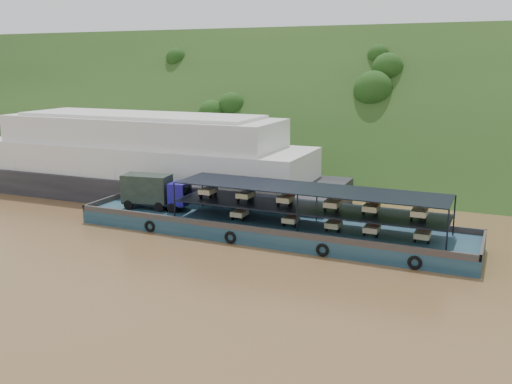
% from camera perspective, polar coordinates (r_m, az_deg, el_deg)
% --- Properties ---
extents(ground, '(160.00, 160.00, 0.00)m').
position_cam_1_polar(ground, '(49.43, 0.70, -4.54)').
color(ground, brown).
rests_on(ground, ground).
extents(hillside, '(140.00, 39.60, 39.60)m').
position_cam_1_polar(hillside, '(82.81, 10.66, 2.34)').
color(hillside, '#1A3312').
rests_on(hillside, ground).
extents(cargo_barge, '(35.00, 7.18, 4.54)m').
position_cam_1_polar(cargo_barge, '(49.95, 0.49, -3.03)').
color(cargo_barge, '#132D44').
rests_on(cargo_barge, ground).
extents(passenger_ferry, '(45.86, 12.40, 9.24)m').
position_cam_1_polar(passenger_ferry, '(65.39, -11.32, 3.11)').
color(passenger_ferry, black).
rests_on(passenger_ferry, ground).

